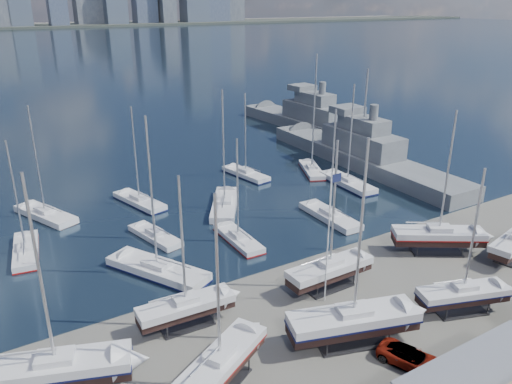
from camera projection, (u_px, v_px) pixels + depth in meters
ground at (340, 313)px, 45.70m from camera, size 1400.00×1400.00×0.00m
sailboat_cradle_0 at (57, 369)px, 35.68m from camera, size 10.93×6.37×16.99m
sailboat_cradle_1 at (220, 364)px, 36.31m from camera, size 9.57×6.93×15.37m
sailboat_cradle_2 at (186, 307)px, 43.15m from camera, size 8.58×2.74×14.02m
sailboat_cradle_3 at (353, 321)px, 41.00m from camera, size 11.42×6.19×17.65m
sailboat_cradle_4 at (330, 269)px, 49.06m from camera, size 9.26×2.70×15.14m
sailboat_cradle_5 at (463, 294)px, 45.11m from camera, size 8.82×5.00×13.92m
sailboat_cradle_6 at (438, 236)px, 55.95m from camera, size 10.05×7.82×16.31m
sailboat_moored_1 at (26, 252)px, 56.12m from camera, size 3.96×9.58×13.90m
sailboat_moored_2 at (46, 216)px, 65.51m from camera, size 6.68×10.62×15.58m
sailboat_moored_3 at (158, 271)px, 52.07m from camera, size 8.48×11.92×17.59m
sailboat_moored_4 at (155, 237)px, 59.72m from camera, size 4.19×8.73×12.71m
sailboat_moored_5 at (140, 202)px, 69.93m from camera, size 5.02×10.05×14.48m
sailboat_moored_6 at (238, 239)px, 59.03m from camera, size 2.69×8.89×13.21m
sailboat_moored_7 at (225, 206)px, 68.59m from camera, size 8.68×11.22×17.03m
sailboat_moored_8 at (246, 175)px, 81.00m from camera, size 4.15×9.76×14.14m
sailboat_moored_9 at (330, 217)px, 65.03m from camera, size 3.05×10.16×15.25m
sailboat_moored_10 at (347, 184)px, 76.99m from camera, size 3.64×11.03×16.26m
sailboat_moored_11 at (312, 171)px, 82.88m from camera, size 6.17×9.47×13.80m
naval_ship_east at (361, 156)px, 86.23m from camera, size 8.16×44.20×17.96m
naval_ship_west at (314, 124)px, 108.53m from camera, size 9.28×44.52×17.98m
car_c at (411, 358)px, 38.88m from camera, size 4.03×5.66×1.43m
flagpole at (329, 229)px, 44.93m from camera, size 1.14×0.12×12.96m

